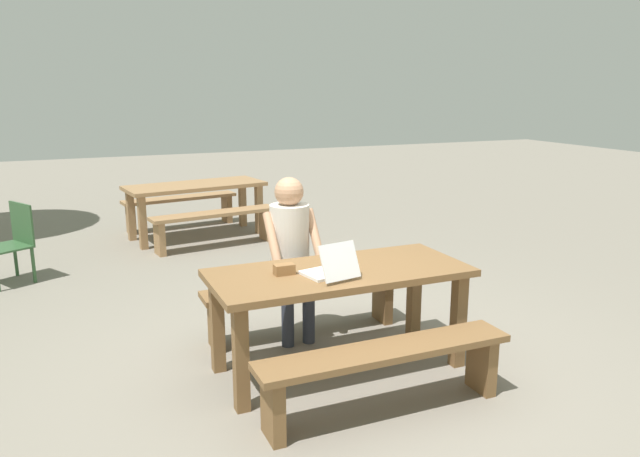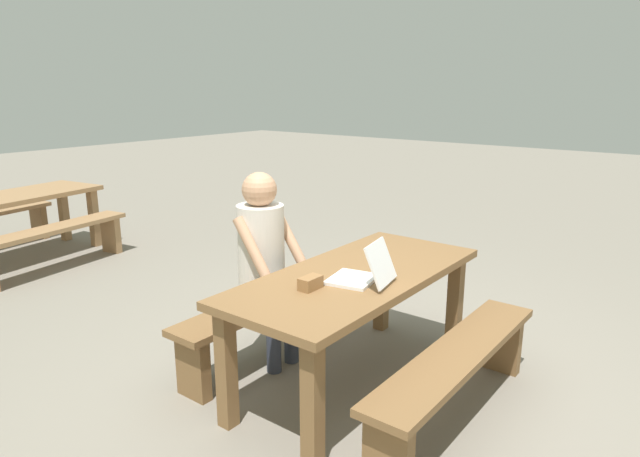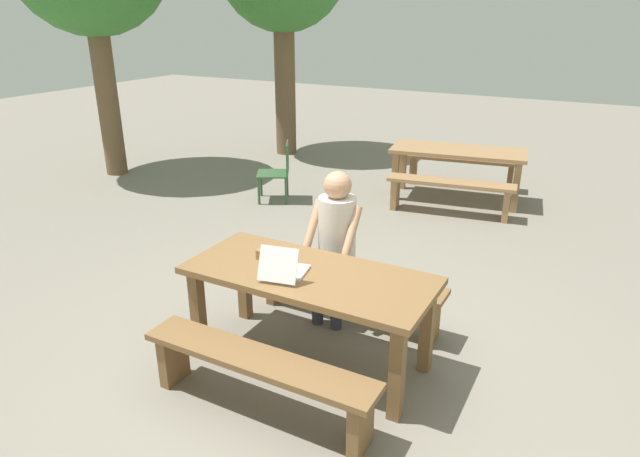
% 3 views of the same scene
% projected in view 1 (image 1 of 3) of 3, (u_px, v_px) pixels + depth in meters
% --- Properties ---
extents(ground_plane, '(30.00, 30.00, 0.00)m').
position_uv_depth(ground_plane, '(339.00, 367.00, 4.52)').
color(ground_plane, gray).
extents(picnic_table_front, '(1.85, 0.81, 0.76)m').
position_uv_depth(picnic_table_front, '(339.00, 285.00, 4.38)').
color(picnic_table_front, brown).
rests_on(picnic_table_front, ground).
extents(bench_near, '(1.70, 0.30, 0.44)m').
position_uv_depth(bench_near, '(385.00, 364.00, 3.83)').
color(bench_near, brown).
rests_on(bench_near, ground).
extents(bench_far, '(1.70, 0.30, 0.44)m').
position_uv_depth(bench_far, '(304.00, 296.00, 5.07)').
color(bench_far, brown).
rests_on(bench_far, ground).
extents(laptop, '(0.35, 0.40, 0.26)m').
position_uv_depth(laptop, '(331.00, 268.00, 4.16)').
color(laptop, white).
rests_on(laptop, picnic_table_front).
extents(small_pouch, '(0.14, 0.08, 0.07)m').
position_uv_depth(small_pouch, '(284.00, 269.00, 4.23)').
color(small_pouch, olive).
rests_on(small_pouch, picnic_table_front).
extents(person_seated, '(0.43, 0.42, 1.34)m').
position_uv_depth(person_seated, '(291.00, 246.00, 4.89)').
color(person_seated, '#333847').
rests_on(person_seated, ground).
extents(plastic_chair, '(0.60, 0.60, 0.83)m').
position_uv_depth(plastic_chair, '(12.00, 242.00, 6.41)').
color(plastic_chair, '#335933').
rests_on(plastic_chair, ground).
extents(picnic_table_mid, '(1.93, 1.02, 0.74)m').
position_uv_depth(picnic_table_mid, '(195.00, 192.00, 8.30)').
color(picnic_table_mid, '#9E754C').
rests_on(picnic_table_mid, ground).
extents(bench_mid_south, '(1.68, 0.55, 0.46)m').
position_uv_depth(bench_mid_south, '(215.00, 221.00, 7.83)').
color(bench_mid_south, '#9E754C').
rests_on(bench_mid_south, ground).
extents(bench_mid_north, '(1.68, 0.55, 0.46)m').
position_uv_depth(bench_mid_north, '(180.00, 205.00, 8.91)').
color(bench_mid_north, '#9E754C').
rests_on(bench_mid_north, ground).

